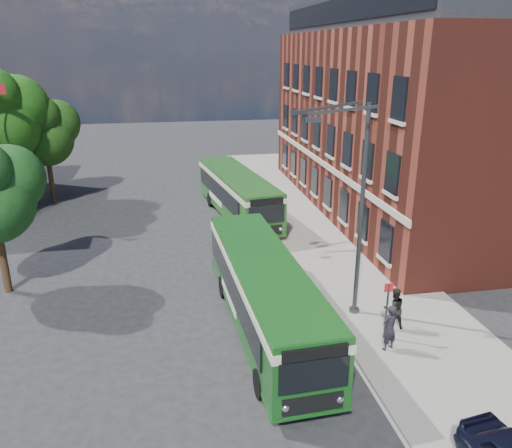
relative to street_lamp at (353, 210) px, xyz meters
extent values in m
plane|color=#252528|center=(-4.84, 2.00, -4.79)|extent=(120.00, 120.00, 0.00)
cube|color=gray|center=(2.16, 10.00, -4.72)|extent=(6.00, 48.00, 0.15)
cube|color=beige|center=(-0.89, 10.00, -4.79)|extent=(0.12, 48.00, 0.01)
cube|color=maroon|center=(9.16, 14.00, 1.21)|extent=(12.00, 26.00, 12.00)
cube|color=beige|center=(3.12, 14.00, -1.19)|extent=(0.12, 26.00, 0.35)
cube|color=black|center=(9.16, 14.00, 8.31)|extent=(10.80, 24.80, 2.20)
cube|color=black|center=(3.73, 14.00, 8.31)|extent=(0.08, 24.00, 1.40)
cylinder|color=#3A3D3F|center=(-17.34, 15.00, -0.29)|extent=(0.10, 0.10, 9.00)
cylinder|color=#3A3D3F|center=(0.36, 0.00, -4.64)|extent=(0.44, 0.44, 0.30)
cylinder|color=#3A3D3F|center=(0.36, 0.00, -0.29)|extent=(0.18, 0.18, 9.00)
cube|color=#3A3D3F|center=(-0.87, -0.60, 4.01)|extent=(2.58, 0.46, 0.37)
cube|color=#3A3D3F|center=(-0.87, 0.60, 4.01)|extent=(2.58, 0.46, 0.37)
cube|color=#3A3D3F|center=(-2.11, -1.08, 3.76)|extent=(0.55, 0.22, 0.16)
cube|color=#3A3D3F|center=(-2.11, 1.08, 3.76)|extent=(0.55, 0.22, 0.16)
cylinder|color=#3A3D3F|center=(0.76, -2.20, -3.54)|extent=(0.08, 0.08, 2.50)
cube|color=red|center=(0.76, -2.20, -2.44)|extent=(0.35, 0.04, 0.35)
cube|color=#165119|center=(-3.68, -0.39, -3.02)|extent=(3.06, 11.95, 2.45)
cube|color=#165119|center=(-3.68, -0.39, -4.29)|extent=(3.10, 11.99, 0.14)
cube|color=black|center=(-4.98, -0.15, -2.89)|extent=(0.55, 10.04, 1.10)
cube|color=black|center=(-2.42, -0.03, -2.89)|extent=(0.55, 10.04, 1.10)
cube|color=#F6F0CA|center=(-3.68, -0.39, -2.19)|extent=(3.12, 12.01, 0.32)
cube|color=#165119|center=(-3.68, -0.39, -1.83)|extent=(2.95, 11.85, 0.12)
cube|color=black|center=(-3.40, -6.33, -2.84)|extent=(2.15, 0.18, 1.05)
cube|color=black|center=(-3.40, -6.34, -2.09)|extent=(2.00, 0.17, 0.38)
cube|color=black|center=(-3.40, -6.34, -3.84)|extent=(1.90, 0.17, 0.55)
sphere|color=silver|center=(-4.25, -6.36, -3.84)|extent=(0.26, 0.26, 0.26)
sphere|color=silver|center=(-2.55, -6.28, -3.84)|extent=(0.26, 0.26, 0.26)
cube|color=black|center=(-3.97, 5.56, -2.79)|extent=(2.00, 0.17, 0.90)
cube|color=white|center=(-5.02, 0.55, -3.64)|extent=(0.19, 3.20, 0.45)
cylinder|color=black|center=(-4.66, -4.56, -4.29)|extent=(0.33, 1.01, 1.00)
cylinder|color=black|center=(-2.32, -4.45, -4.29)|extent=(0.33, 1.01, 1.00)
cylinder|color=black|center=(-5.00, 2.68, -4.29)|extent=(0.33, 1.01, 1.00)
cylinder|color=black|center=(-2.66, 2.79, -4.29)|extent=(0.33, 1.01, 1.00)
cube|color=#235A1D|center=(-2.64, 14.12, -3.02)|extent=(4.19, 11.64, 2.45)
cube|color=#235A1D|center=(-2.64, 14.12, -4.29)|extent=(4.24, 11.68, 0.14)
cube|color=black|center=(-3.95, 14.23, -2.89)|extent=(1.53, 9.49, 1.10)
cube|color=black|center=(-1.42, 14.61, -2.89)|extent=(1.53, 9.49, 1.10)
cube|color=#F2E5C7|center=(-2.64, 14.12, -2.19)|extent=(4.26, 11.70, 0.32)
cube|color=#235A1D|center=(-2.64, 14.12, -1.83)|extent=(4.08, 11.52, 0.12)
cube|color=black|center=(-1.78, 8.46, -2.84)|extent=(2.14, 0.40, 1.05)
cube|color=black|center=(-1.77, 8.45, -2.09)|extent=(1.99, 0.38, 0.38)
cube|color=black|center=(-1.77, 8.45, -3.84)|extent=(1.89, 0.37, 0.55)
sphere|color=silver|center=(-2.62, 8.35, -3.84)|extent=(0.26, 0.26, 0.26)
sphere|color=silver|center=(-0.94, 8.60, -3.84)|extent=(0.26, 0.26, 0.26)
cube|color=black|center=(-3.51, 19.78, -2.79)|extent=(1.99, 0.38, 0.90)
cube|color=white|center=(-4.07, 14.92, -3.64)|extent=(0.52, 3.17, 0.45)
cylinder|color=black|center=(-3.21, 10.10, -4.29)|extent=(0.43, 1.03, 1.00)
cylinder|color=black|center=(-0.90, 10.45, -4.29)|extent=(0.43, 1.03, 1.00)
cylinder|color=black|center=(-4.23, 16.81, -4.29)|extent=(0.43, 1.03, 1.00)
cylinder|color=black|center=(-1.92, 17.16, -4.29)|extent=(0.43, 1.03, 1.00)
imported|color=black|center=(0.57, -2.93, -3.72)|extent=(0.79, 0.66, 1.83)
imported|color=black|center=(1.40, -1.54, -3.76)|extent=(0.87, 0.68, 1.77)
cylinder|color=#392114|center=(-14.98, 5.06, -3.23)|extent=(0.36, 0.36, 3.12)
sphere|color=#184418|center=(-14.27, 5.62, 0.53)|extent=(3.12, 3.12, 3.12)
cylinder|color=#392114|center=(-17.90, 17.99, -2.68)|extent=(0.36, 0.36, 4.22)
sphere|color=#1A4C11|center=(-17.90, 17.99, 1.15)|extent=(4.99, 4.99, 4.99)
sphere|color=#1A4C11|center=(-16.94, 18.76, 2.40)|extent=(4.22, 4.22, 4.22)
cylinder|color=#392114|center=(-15.70, 20.02, -3.10)|extent=(0.36, 0.36, 3.38)
sphere|color=#1A3D10|center=(-15.70, 20.02, -0.03)|extent=(4.00, 4.00, 4.00)
sphere|color=#1A3D10|center=(-14.93, 20.64, 0.97)|extent=(3.38, 3.38, 3.38)
sphere|color=#1A3D10|center=(-16.39, 19.49, 0.59)|extent=(3.07, 3.07, 3.07)
sphere|color=#1A3D10|center=(-15.70, 19.26, 1.74)|extent=(2.77, 2.77, 2.77)
camera|label=1|loc=(-7.27, -18.00, 6.11)|focal=35.00mm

